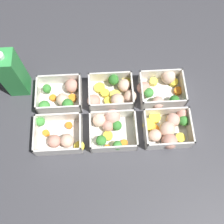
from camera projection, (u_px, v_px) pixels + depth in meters
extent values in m
plane|color=#38383D|center=(112.00, 114.00, 0.89)|extent=(4.00, 4.00, 0.00)
cube|color=silver|center=(60.00, 137.00, 0.86)|extent=(0.15, 0.12, 0.00)
cube|color=silver|center=(58.00, 152.00, 0.81)|extent=(0.15, 0.01, 0.06)
cube|color=silver|center=(59.00, 117.00, 0.85)|extent=(0.15, 0.01, 0.06)
cube|color=silver|center=(36.00, 135.00, 0.83)|extent=(0.01, 0.12, 0.06)
cube|color=silver|center=(81.00, 133.00, 0.83)|extent=(0.01, 0.12, 0.06)
sphere|color=tan|center=(54.00, 141.00, 0.83)|extent=(0.06, 0.06, 0.04)
cylinder|color=orange|center=(69.00, 125.00, 0.86)|extent=(0.03, 0.03, 0.01)
sphere|color=beige|center=(67.00, 141.00, 0.83)|extent=(0.06, 0.06, 0.04)
cylinder|color=orange|center=(46.00, 133.00, 0.85)|extent=(0.03, 0.03, 0.01)
cylinder|color=yellow|center=(79.00, 146.00, 0.84)|extent=(0.04, 0.04, 0.01)
cylinder|color=#519448|center=(42.00, 124.00, 0.87)|extent=(0.01, 0.01, 0.01)
sphere|color=#42933D|center=(40.00, 122.00, 0.85)|extent=(0.03, 0.03, 0.03)
cube|color=silver|center=(113.00, 134.00, 0.86)|extent=(0.15, 0.12, 0.00)
cube|color=silver|center=(114.00, 149.00, 0.82)|extent=(0.15, 0.01, 0.06)
cube|color=silver|center=(112.00, 114.00, 0.86)|extent=(0.15, 0.01, 0.06)
cube|color=silver|center=(91.00, 132.00, 0.84)|extent=(0.01, 0.12, 0.06)
cube|color=silver|center=(136.00, 130.00, 0.84)|extent=(0.01, 0.12, 0.06)
sphere|color=beige|center=(99.00, 120.00, 0.85)|extent=(0.06, 0.06, 0.04)
sphere|color=tan|center=(108.00, 126.00, 0.85)|extent=(0.05, 0.05, 0.04)
sphere|color=#D19E8C|center=(112.00, 117.00, 0.85)|extent=(0.07, 0.07, 0.05)
cylinder|color=#49883F|center=(117.00, 127.00, 0.86)|extent=(0.01, 0.01, 0.01)
sphere|color=#388433|center=(117.00, 126.00, 0.85)|extent=(0.03, 0.03, 0.03)
cylinder|color=orange|center=(108.00, 148.00, 0.84)|extent=(0.03, 0.03, 0.01)
cylinder|color=yellow|center=(108.00, 136.00, 0.85)|extent=(0.04, 0.04, 0.01)
cylinder|color=orange|center=(124.00, 143.00, 0.84)|extent=(0.03, 0.03, 0.01)
cylinder|color=#519448|center=(117.00, 147.00, 0.84)|extent=(0.01, 0.01, 0.02)
sphere|color=#42933D|center=(117.00, 145.00, 0.82)|extent=(0.03, 0.03, 0.03)
cylinder|color=#49883F|center=(101.00, 142.00, 0.84)|extent=(0.01, 0.01, 0.01)
sphere|color=#388433|center=(101.00, 140.00, 0.83)|extent=(0.03, 0.03, 0.03)
cube|color=silver|center=(166.00, 131.00, 0.87)|extent=(0.15, 0.12, 0.00)
cube|color=silver|center=(170.00, 146.00, 0.82)|extent=(0.15, 0.01, 0.06)
cube|color=silver|center=(165.00, 112.00, 0.86)|extent=(0.15, 0.01, 0.06)
cube|color=silver|center=(145.00, 130.00, 0.84)|extent=(0.01, 0.12, 0.06)
cube|color=silver|center=(189.00, 127.00, 0.84)|extent=(0.01, 0.12, 0.06)
cylinder|color=orange|center=(155.00, 129.00, 0.86)|extent=(0.04, 0.04, 0.01)
sphere|color=beige|center=(167.00, 129.00, 0.84)|extent=(0.07, 0.07, 0.05)
sphere|color=tan|center=(169.00, 141.00, 0.82)|extent=(0.05, 0.05, 0.05)
sphere|color=tan|center=(183.00, 114.00, 0.86)|extent=(0.05, 0.05, 0.04)
sphere|color=beige|center=(155.00, 135.00, 0.84)|extent=(0.05, 0.05, 0.04)
cylinder|color=yellow|center=(180.00, 138.00, 0.85)|extent=(0.04, 0.04, 0.02)
cylinder|color=#49883F|center=(182.00, 123.00, 0.87)|extent=(0.01, 0.01, 0.01)
sphere|color=#388433|center=(184.00, 121.00, 0.85)|extent=(0.03, 0.03, 0.03)
sphere|color=#D19E8C|center=(173.00, 120.00, 0.85)|extent=(0.05, 0.05, 0.05)
cylinder|color=yellow|center=(155.00, 118.00, 0.87)|extent=(0.05, 0.05, 0.02)
cylinder|color=yellow|center=(149.00, 125.00, 0.86)|extent=(0.05, 0.05, 0.02)
cube|color=silver|center=(61.00, 98.00, 0.91)|extent=(0.15, 0.12, 0.00)
cube|color=silver|center=(59.00, 110.00, 0.86)|extent=(0.15, 0.01, 0.06)
cube|color=silver|center=(60.00, 79.00, 0.91)|extent=(0.15, 0.01, 0.06)
cube|color=silver|center=(38.00, 96.00, 0.88)|extent=(0.01, 0.12, 0.06)
cube|color=silver|center=(81.00, 93.00, 0.89)|extent=(0.01, 0.12, 0.06)
sphere|color=beige|center=(63.00, 100.00, 0.88)|extent=(0.06, 0.06, 0.04)
cylinder|color=#49883F|center=(48.00, 91.00, 0.91)|extent=(0.01, 0.01, 0.02)
sphere|color=#388433|center=(47.00, 89.00, 0.89)|extent=(0.03, 0.03, 0.03)
sphere|color=tan|center=(71.00, 86.00, 0.90)|extent=(0.05, 0.05, 0.05)
cylinder|color=#49883F|center=(69.00, 107.00, 0.89)|extent=(0.01, 0.01, 0.01)
sphere|color=#388433|center=(68.00, 104.00, 0.87)|extent=(0.04, 0.04, 0.04)
cylinder|color=#519448|center=(46.00, 108.00, 0.89)|extent=(0.01, 0.01, 0.01)
sphere|color=#42933D|center=(45.00, 106.00, 0.87)|extent=(0.04, 0.04, 0.04)
cylinder|color=orange|center=(53.00, 98.00, 0.90)|extent=(0.02, 0.02, 0.01)
cylinder|color=orange|center=(72.00, 98.00, 0.90)|extent=(0.04, 0.04, 0.01)
cube|color=silver|center=(111.00, 95.00, 0.91)|extent=(0.15, 0.12, 0.00)
cube|color=silver|center=(112.00, 108.00, 0.87)|extent=(0.15, 0.01, 0.06)
cube|color=silver|center=(110.00, 77.00, 0.91)|extent=(0.15, 0.01, 0.06)
cube|color=silver|center=(90.00, 93.00, 0.89)|extent=(0.01, 0.12, 0.06)
cube|color=silver|center=(132.00, 91.00, 0.89)|extent=(0.01, 0.12, 0.06)
cylinder|color=yellow|center=(105.00, 93.00, 0.91)|extent=(0.04, 0.04, 0.02)
cylinder|color=#DBC647|center=(115.00, 95.00, 0.91)|extent=(0.05, 0.05, 0.01)
cylinder|color=yellow|center=(108.00, 101.00, 0.89)|extent=(0.04, 0.04, 0.01)
sphere|color=beige|center=(130.00, 96.00, 0.89)|extent=(0.06, 0.06, 0.04)
cylinder|color=yellow|center=(127.00, 82.00, 0.92)|extent=(0.05, 0.05, 0.01)
sphere|color=beige|center=(117.00, 100.00, 0.88)|extent=(0.05, 0.05, 0.05)
sphere|color=beige|center=(124.00, 85.00, 0.90)|extent=(0.05, 0.05, 0.04)
sphere|color=tan|center=(94.00, 101.00, 0.88)|extent=(0.06, 0.06, 0.05)
cylinder|color=#407A37|center=(113.00, 83.00, 0.92)|extent=(0.01, 0.01, 0.02)
sphere|color=#2D7228|center=(114.00, 80.00, 0.90)|extent=(0.04, 0.04, 0.04)
cylinder|color=yellow|center=(100.00, 88.00, 0.91)|extent=(0.05, 0.05, 0.02)
cube|color=silver|center=(161.00, 93.00, 0.92)|extent=(0.15, 0.12, 0.00)
cube|color=silver|center=(164.00, 105.00, 0.87)|extent=(0.15, 0.01, 0.06)
cube|color=silver|center=(160.00, 75.00, 0.91)|extent=(0.15, 0.01, 0.06)
cube|color=silver|center=(141.00, 90.00, 0.89)|extent=(0.01, 0.12, 0.06)
cube|color=silver|center=(183.00, 88.00, 0.89)|extent=(0.01, 0.12, 0.06)
cylinder|color=#407A37|center=(173.00, 103.00, 0.89)|extent=(0.01, 0.01, 0.01)
sphere|color=#2D7228|center=(174.00, 100.00, 0.88)|extent=(0.03, 0.03, 0.03)
cylinder|color=yellow|center=(174.00, 82.00, 0.92)|extent=(0.03, 0.03, 0.02)
sphere|color=#D19E8C|center=(158.00, 103.00, 0.88)|extent=(0.05, 0.05, 0.04)
cylinder|color=orange|center=(178.00, 91.00, 0.91)|extent=(0.03, 0.03, 0.01)
sphere|color=beige|center=(168.00, 77.00, 0.91)|extent=(0.07, 0.07, 0.05)
cylinder|color=#519448|center=(148.00, 95.00, 0.90)|extent=(0.01, 0.01, 0.02)
sphere|color=#42933D|center=(149.00, 93.00, 0.88)|extent=(0.03, 0.03, 0.03)
cylinder|color=#DBC647|center=(153.00, 82.00, 0.92)|extent=(0.04, 0.04, 0.02)
sphere|color=tan|center=(144.00, 88.00, 0.90)|extent=(0.06, 0.06, 0.05)
cube|color=green|center=(12.00, 74.00, 0.84)|extent=(0.07, 0.07, 0.19)
cylinder|color=white|center=(0.00, 56.00, 0.75)|extent=(0.02, 0.02, 0.01)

